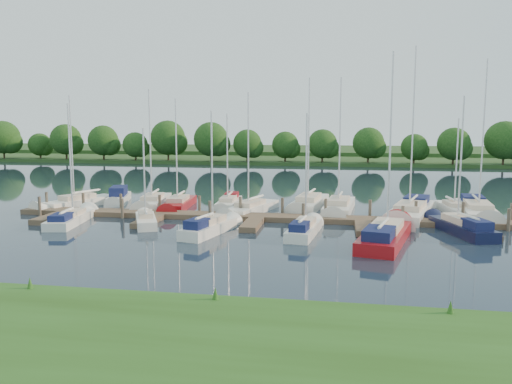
% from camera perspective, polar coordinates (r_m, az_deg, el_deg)
% --- Properties ---
extents(ground, '(260.00, 260.00, 0.00)m').
position_cam_1_polar(ground, '(31.65, -2.04, -5.88)').
color(ground, '#1A2534').
rests_on(ground, ground).
extents(near_bank, '(90.00, 10.00, 0.50)m').
position_cam_1_polar(near_bank, '(17.02, -13.41, -17.45)').
color(near_bank, '#254914').
rests_on(near_bank, ground).
extents(dock, '(40.00, 6.00, 0.40)m').
position_cam_1_polar(dock, '(38.63, 0.14, -3.08)').
color(dock, '#4A3629').
rests_on(dock, ground).
extents(mooring_pilings, '(38.24, 2.84, 2.00)m').
position_cam_1_polar(mooring_pilings, '(39.65, 0.40, -2.22)').
color(mooring_pilings, '#473D33').
rests_on(mooring_pilings, ground).
extents(far_shore, '(180.00, 30.00, 0.60)m').
position_cam_1_polar(far_shore, '(105.56, 6.15, 3.78)').
color(far_shore, '#26431A').
rests_on(far_shore, ground).
extents(distant_hill, '(220.00, 40.00, 1.40)m').
position_cam_1_polar(distant_hill, '(130.46, 6.81, 4.68)').
color(distant_hill, '#2E4F22').
rests_on(distant_hill, ground).
extents(treeline, '(147.72, 9.87, 8.26)m').
position_cam_1_polar(treeline, '(92.43, 5.94, 5.60)').
color(treeline, '#38281C').
rests_on(treeline, ground).
extents(sailboat_n_0, '(4.60, 7.94, 10.43)m').
position_cam_1_polar(sailboat_n_0, '(48.10, -19.77, -1.31)').
color(sailboat_n_0, white).
rests_on(sailboat_n_0, ground).
extents(motorboat, '(3.10, 6.08, 1.91)m').
position_cam_1_polar(motorboat, '(49.77, -15.45, -0.72)').
color(motorboat, white).
rests_on(motorboat, ground).
extents(sailboat_n_2, '(3.18, 8.76, 10.94)m').
position_cam_1_polar(sailboat_n_2, '(46.86, -11.75, -1.25)').
color(sailboat_n_2, white).
rests_on(sailboat_n_2, ground).
extents(sailboat_n_3, '(2.45, 7.94, 10.08)m').
position_cam_1_polar(sailboat_n_3, '(45.11, -8.88, -1.52)').
color(sailboat_n_3, maroon).
rests_on(sailboat_n_3, ground).
extents(sailboat_n_4, '(1.90, 6.81, 8.75)m').
position_cam_1_polar(sailboat_n_4, '(45.22, -3.17, -1.36)').
color(sailboat_n_4, white).
rests_on(sailboat_n_4, ground).
extents(sailboat_n_5, '(3.87, 8.25, 10.45)m').
position_cam_1_polar(sailboat_n_5, '(42.20, -0.72, -2.07)').
color(sailboat_n_5, white).
rests_on(sailboat_n_5, ground).
extents(sailboat_n_6, '(3.29, 9.43, 11.90)m').
position_cam_1_polar(sailboat_n_6, '(44.90, 6.01, -1.50)').
color(sailboat_n_6, white).
rests_on(sailboat_n_6, ground).
extents(sailboat_n_7, '(2.90, 9.28, 11.76)m').
position_cam_1_polar(sailboat_n_7, '(43.26, 9.42, -1.92)').
color(sailboat_n_7, white).
rests_on(sailboat_n_7, ground).
extents(sailboat_n_8, '(5.21, 11.15, 13.95)m').
position_cam_1_polar(sailboat_n_8, '(42.28, 17.21, -2.32)').
color(sailboat_n_8, white).
rests_on(sailboat_n_8, ground).
extents(sailboat_n_9, '(2.07, 6.47, 8.29)m').
position_cam_1_polar(sailboat_n_9, '(45.54, 21.60, -1.89)').
color(sailboat_n_9, white).
rests_on(sailboat_n_9, ground).
extents(sailboat_n_10, '(3.36, 10.44, 13.04)m').
position_cam_1_polar(sailboat_n_10, '(44.96, 24.00, -2.07)').
color(sailboat_n_10, white).
rests_on(sailboat_n_10, ground).
extents(sailboat_s_0, '(2.76, 7.45, 9.35)m').
position_cam_1_polar(sailboat_s_0, '(40.53, -20.34, -2.91)').
color(sailboat_s_0, white).
rests_on(sailboat_s_0, ground).
extents(sailboat_s_1, '(3.29, 5.62, 7.56)m').
position_cam_1_polar(sailboat_s_1, '(38.21, -12.48, -3.27)').
color(sailboat_s_1, white).
rests_on(sailboat_s_1, ground).
extents(sailboat_s_2, '(2.90, 6.72, 8.80)m').
position_cam_1_polar(sailboat_s_2, '(34.50, -5.30, -4.19)').
color(sailboat_s_2, white).
rests_on(sailboat_s_2, ground).
extents(sailboat_s_3, '(2.21, 6.64, 8.58)m').
position_cam_1_polar(sailboat_s_3, '(34.10, 5.56, -4.36)').
color(sailboat_s_3, white).
rests_on(sailboat_s_3, ground).
extents(sailboat_s_4, '(4.23, 9.83, 12.41)m').
position_cam_1_polar(sailboat_s_4, '(33.04, 14.62, -4.94)').
color(sailboat_s_4, maroon).
rests_on(sailboat_s_4, ground).
extents(sailboat_s_5, '(3.50, 7.56, 9.81)m').
position_cam_1_polar(sailboat_s_5, '(37.20, 22.33, -3.87)').
color(sailboat_s_5, black).
rests_on(sailboat_s_5, ground).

